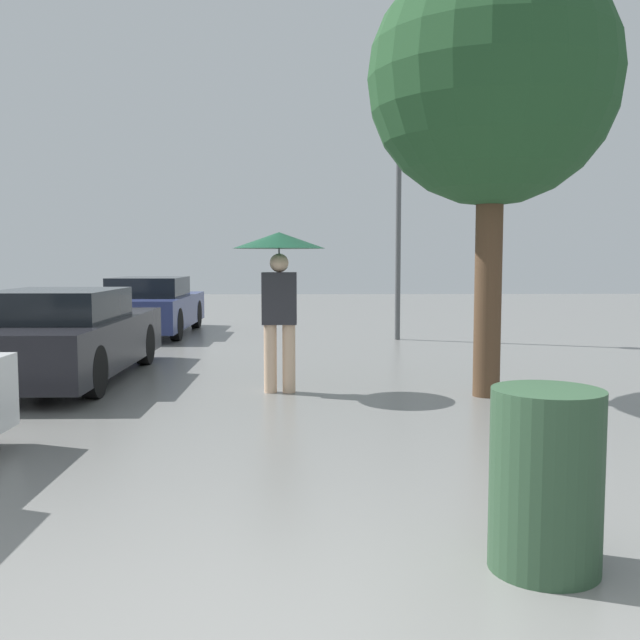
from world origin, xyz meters
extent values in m
cylinder|color=beige|center=(-0.38, 5.91, 0.42)|extent=(0.16, 0.16, 0.83)
cylinder|color=beige|center=(-0.15, 5.91, 0.42)|extent=(0.16, 0.16, 0.83)
cube|color=#2D2D33|center=(-0.27, 5.91, 1.14)|extent=(0.42, 0.24, 0.62)
sphere|color=beige|center=(-0.27, 5.91, 1.57)|extent=(0.22, 0.22, 0.22)
cylinder|color=#515456|center=(-0.27, 5.91, 1.41)|extent=(0.02, 0.02, 0.66)
cone|color=#14472D|center=(-0.27, 5.91, 1.83)|extent=(1.10, 1.10, 0.19)
cube|color=black|center=(-3.19, 6.93, 0.49)|extent=(1.73, 4.33, 0.65)
cube|color=black|center=(-3.19, 6.72, 1.02)|extent=(1.47, 1.95, 0.39)
cylinder|color=black|center=(-3.97, 8.27, 0.31)|extent=(0.18, 0.62, 0.62)
cylinder|color=black|center=(-2.41, 8.27, 0.31)|extent=(0.18, 0.62, 0.62)
cylinder|color=black|center=(-2.41, 5.59, 0.31)|extent=(0.18, 0.62, 0.62)
cube|color=navy|center=(-3.25, 12.74, 0.50)|extent=(1.67, 4.17, 0.64)
cube|color=black|center=(-3.25, 12.53, 1.02)|extent=(1.42, 1.88, 0.40)
cylinder|color=black|center=(-4.00, 14.03, 0.32)|extent=(0.18, 0.64, 0.64)
cylinder|color=black|center=(-2.50, 14.03, 0.32)|extent=(0.18, 0.64, 0.64)
cylinder|color=black|center=(-4.00, 11.45, 0.32)|extent=(0.18, 0.64, 0.64)
cylinder|color=black|center=(-2.50, 11.45, 0.32)|extent=(0.18, 0.64, 0.64)
cylinder|color=brown|center=(2.17, 5.63, 1.43)|extent=(0.31, 0.31, 2.86)
sphere|color=#234C28|center=(2.17, 5.63, 3.64)|extent=(2.85, 2.85, 2.85)
cylinder|color=#515456|center=(1.90, 11.55, 2.36)|extent=(0.11, 0.11, 4.72)
sphere|color=beige|center=(1.90, 11.55, 4.82)|extent=(0.35, 0.35, 0.35)
cylinder|color=#2D4C33|center=(1.28, 0.95, 0.47)|extent=(0.58, 0.58, 0.95)
camera|label=1|loc=(0.03, -2.62, 1.61)|focal=40.00mm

